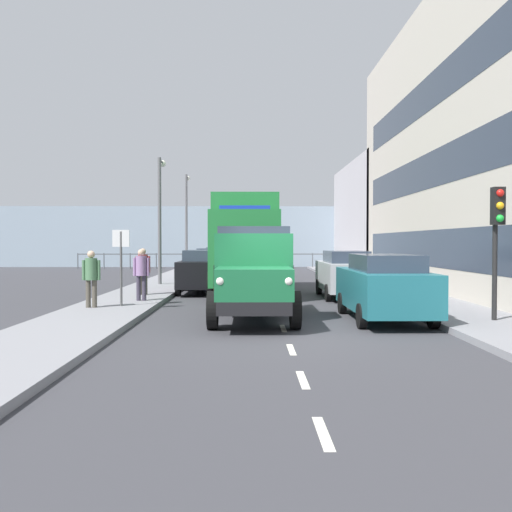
% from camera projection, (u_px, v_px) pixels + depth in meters
% --- Properties ---
extents(ground_plane, '(80.00, 80.00, 0.00)m').
position_uv_depth(ground_plane, '(270.00, 293.00, 22.94)').
color(ground_plane, '#38383D').
extents(sidewalk_left, '(2.49, 42.79, 0.15)m').
position_uv_depth(sidewalk_left, '(390.00, 291.00, 22.99)').
color(sidewalk_left, gray).
rests_on(sidewalk_left, ground_plane).
extents(sidewalk_right, '(2.49, 42.79, 0.15)m').
position_uv_depth(sidewalk_right, '(148.00, 291.00, 22.89)').
color(sidewalk_right, gray).
rests_on(sidewalk_right, ground_plane).
extents(road_centreline_markings, '(0.12, 39.42, 0.01)m').
position_uv_depth(road_centreline_markings, '(270.00, 293.00, 22.57)').
color(road_centreline_markings, silver).
rests_on(road_centreline_markings, ground_plane).
extents(building_far_block, '(7.43, 13.74, 7.55)m').
position_uv_depth(building_far_block, '(401.00, 218.00, 40.08)').
color(building_far_block, '#B7B2B7').
rests_on(building_far_block, ground_plane).
extents(sea_horizon, '(80.00, 0.80, 5.00)m').
position_uv_depth(sea_horizon, '(260.00, 237.00, 47.27)').
color(sea_horizon, '#8C9EAD').
rests_on(sea_horizon, ground_plane).
extents(seawall_railing, '(28.08, 0.08, 1.20)m').
position_uv_depth(seawall_railing, '(260.00, 257.00, 43.71)').
color(seawall_railing, '#4C5156').
rests_on(seawall_railing, ground_plane).
extents(truck_vintage_green, '(2.17, 5.64, 2.43)m').
position_uv_depth(truck_vintage_green, '(254.00, 276.00, 14.57)').
color(truck_vintage_green, black).
rests_on(truck_vintage_green, ground_plane).
extents(lorry_cargo_green, '(2.58, 8.20, 3.87)m').
position_uv_depth(lorry_cargo_green, '(245.00, 241.00, 22.57)').
color(lorry_cargo_green, '#1E7033').
rests_on(lorry_cargo_green, ground_plane).
extents(car_teal_kerbside_near, '(1.87, 4.60, 1.72)m').
position_uv_depth(car_teal_kerbside_near, '(384.00, 286.00, 14.76)').
color(car_teal_kerbside_near, '#1E6670').
rests_on(car_teal_kerbside_near, ground_plane).
extents(car_silver_kerbside_1, '(1.76, 4.33, 1.72)m').
position_uv_depth(car_silver_kerbside_1, '(345.00, 273.00, 20.82)').
color(car_silver_kerbside_1, '#B7BABF').
rests_on(car_silver_kerbside_1, ground_plane).
extents(car_black_oppositeside_0, '(1.80, 4.02, 1.72)m').
position_uv_depth(car_black_oppositeside_0, '(202.00, 271.00, 22.71)').
color(car_black_oppositeside_0, black).
rests_on(car_black_oppositeside_0, ground_plane).
extents(car_navy_oppositeside_1, '(1.92, 4.19, 1.72)m').
position_uv_depth(car_navy_oppositeside_1, '(213.00, 265.00, 29.05)').
color(car_navy_oppositeside_1, navy).
rests_on(car_navy_oppositeside_1, ground_plane).
extents(car_white_oppositeside_2, '(1.90, 4.59, 1.72)m').
position_uv_depth(car_white_oppositeside_2, '(219.00, 261.00, 35.11)').
color(car_white_oppositeside_2, white).
rests_on(car_white_oppositeside_2, ground_plane).
extents(pedestrian_near_railing, '(0.53, 0.34, 1.64)m').
position_uv_depth(pedestrian_near_railing, '(91.00, 274.00, 16.41)').
color(pedestrian_near_railing, '#4C473D').
rests_on(pedestrian_near_railing, sidewalk_right).
extents(pedestrian_couple_b, '(0.53, 0.34, 1.66)m').
position_uv_depth(pedestrian_couple_b, '(141.00, 270.00, 18.35)').
color(pedestrian_couple_b, '#383342').
rests_on(pedestrian_couple_b, sidewalk_right).
extents(pedestrian_couple_a, '(0.53, 0.34, 1.66)m').
position_uv_depth(pedestrian_couple_a, '(143.00, 268.00, 20.41)').
color(pedestrian_couple_a, '#4C473D').
rests_on(pedestrian_couple_a, sidewalk_right).
extents(traffic_light_near, '(0.28, 0.41, 3.20)m').
position_uv_depth(traffic_light_near, '(497.00, 224.00, 13.63)').
color(traffic_light_near, black).
rests_on(traffic_light_near, sidewalk_left).
extents(lamp_post_promenade, '(0.32, 1.14, 5.70)m').
position_uv_depth(lamp_post_promenade, '(160.00, 208.00, 25.78)').
color(lamp_post_promenade, '#59595B').
rests_on(lamp_post_promenade, sidewalk_right).
extents(lamp_post_far, '(0.32, 1.14, 6.38)m').
position_uv_depth(lamp_post_far, '(187.00, 213.00, 37.88)').
color(lamp_post_far, '#59595B').
rests_on(lamp_post_far, sidewalk_right).
extents(street_sign, '(0.50, 0.07, 2.25)m').
position_uv_depth(street_sign, '(121.00, 254.00, 16.80)').
color(street_sign, '#4C4C4C').
rests_on(street_sign, sidewalk_right).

